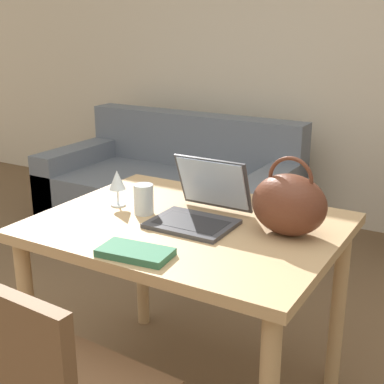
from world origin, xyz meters
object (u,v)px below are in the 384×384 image
couch (172,193)px  laptop (202,204)px  wine_glass (117,181)px  handbag (289,204)px  drinking_glass (144,199)px

couch → laptop: size_ratio=5.48×
wine_glass → handbag: size_ratio=0.53×
drinking_glass → handbag: (0.56, 0.08, 0.05)m
couch → wine_glass: bearing=-64.7°
couch → wine_glass: (0.72, -1.53, 0.60)m
laptop → handbag: (0.33, 0.03, 0.05)m
laptop → wine_glass: bearing=-175.0°
wine_glass → handbag: (0.70, 0.06, 0.01)m
wine_glass → handbag: handbag is taller
couch → laptop: (1.10, -1.50, 0.56)m
laptop → couch: bearing=126.2°
couch → handbag: (1.43, -1.47, 0.61)m
laptop → drinking_glass: size_ratio=2.76×
wine_glass → handbag: 0.71m
drinking_glass → handbag: size_ratio=0.42×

